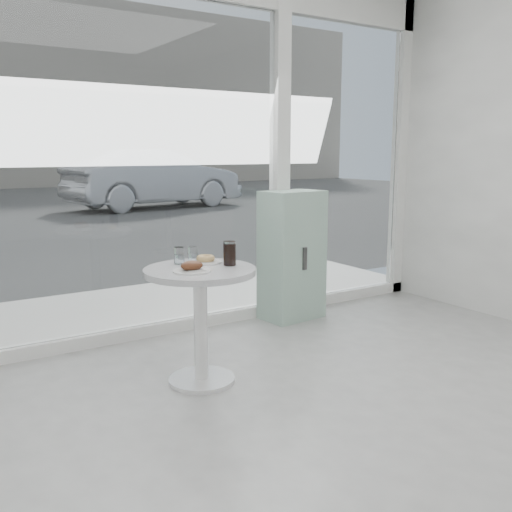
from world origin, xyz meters
TOP-DOWN VIEW (x-y plane):
  - ground at (0.00, 0.00)m, footprint 6.00×6.00m
  - storefront at (0.07, 3.00)m, footprint 5.00×0.14m
  - main_table at (-0.50, 1.90)m, footprint 0.72×0.72m
  - patio_deck at (0.00, 3.80)m, footprint 5.60×1.60m
  - mint_cabinet at (0.89, 2.78)m, footprint 0.57×0.41m
  - car_silver at (4.00, 13.20)m, footprint 4.93×2.31m
  - plate_fritter at (-0.59, 1.83)m, footprint 0.24×0.24m
  - plate_donut at (-0.39, 2.03)m, footprint 0.21×0.21m
  - water_tumbler_a at (-0.55, 2.10)m, footprint 0.07×0.07m
  - water_tumbler_b at (-0.45, 2.09)m, footprint 0.07×0.07m
  - cola_glass at (-0.29, 1.88)m, footprint 0.08×0.08m

SIDE VIEW (x-z plane):
  - ground at x=0.00m, z-range 0.00..0.00m
  - patio_deck at x=0.00m, z-range 0.00..0.05m
  - main_table at x=-0.50m, z-range 0.17..0.94m
  - mint_cabinet at x=0.89m, z-range 0.00..1.16m
  - car_silver at x=4.00m, z-range 0.00..1.56m
  - plate_donut at x=-0.39m, z-range 0.76..0.82m
  - plate_fritter at x=-0.59m, z-range 0.76..0.83m
  - water_tumbler_b at x=-0.45m, z-range 0.76..0.87m
  - water_tumbler_a at x=-0.55m, z-range 0.76..0.88m
  - cola_glass at x=-0.29m, z-range 0.77..0.93m
  - storefront at x=0.07m, z-range 0.21..3.21m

